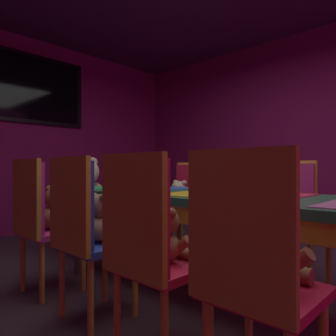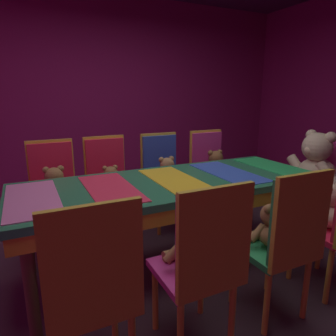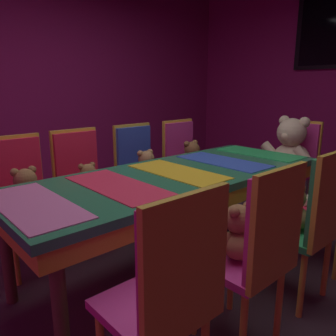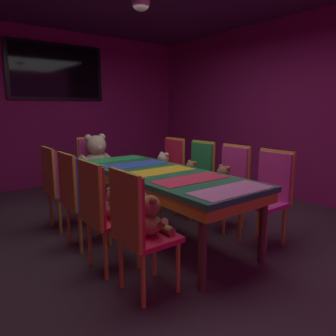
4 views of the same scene
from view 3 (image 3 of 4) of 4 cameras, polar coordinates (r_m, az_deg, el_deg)
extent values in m
plane|color=#3F2D38|center=(2.67, 1.48, -16.26)|extent=(7.90, 7.90, 0.00)
cube|color=#8C1959|center=(4.56, -22.07, 13.60)|extent=(0.12, 6.40, 2.80)
cube|color=#26724C|center=(2.39, 1.59, -1.27)|extent=(0.90, 2.40, 0.05)
cube|color=gold|center=(2.41, 1.58, -2.99)|extent=(0.88, 2.35, 0.10)
cylinder|color=#4C3826|center=(3.13, 21.21, -5.66)|extent=(0.07, 0.07, 0.69)
cylinder|color=#4C3826|center=(1.71, -17.83, -22.42)|extent=(0.07, 0.07, 0.69)
cylinder|color=#4C3826|center=(3.52, 10.11, -2.82)|extent=(0.07, 0.07, 0.69)
cylinder|color=#4C3826|center=(2.34, -25.78, -12.73)|extent=(0.07, 0.07, 0.69)
cube|color=pink|center=(1.87, -21.92, -5.78)|extent=(0.77, 0.32, 0.01)
cube|color=#E52D4C|center=(2.08, -8.68, -2.95)|extent=(0.77, 0.32, 0.01)
cube|color=yellow|center=(2.39, 1.59, -0.63)|extent=(0.77, 0.32, 0.01)
cube|color=blue|center=(2.75, 9.34, 1.14)|extent=(0.77, 0.32, 0.01)
cube|color=green|center=(3.16, 15.18, 2.47)|extent=(0.77, 0.32, 0.01)
cube|color=red|center=(2.66, -22.73, -7.02)|extent=(0.40, 0.40, 0.04)
cube|color=red|center=(2.75, -24.50, -0.65)|extent=(0.05, 0.38, 0.50)
cube|color=gold|center=(2.77, -24.64, -0.57)|extent=(0.03, 0.41, 0.55)
cylinder|color=gold|center=(2.66, -17.77, -11.97)|extent=(0.04, 0.04, 0.42)
cylinder|color=gold|center=(2.57, -24.45, -13.57)|extent=(0.04, 0.04, 0.42)
cylinder|color=gold|center=(2.93, -20.40, -9.71)|extent=(0.04, 0.04, 0.42)
cylinder|color=gold|center=(2.85, -26.47, -11.04)|extent=(0.04, 0.04, 0.42)
ellipsoid|color=olive|center=(2.63, -22.94, -4.81)|extent=(0.20, 0.20, 0.16)
sphere|color=olive|center=(2.57, -23.11, -1.86)|extent=(0.16, 0.16, 0.16)
sphere|color=#AE7747|center=(2.52, -22.68, -2.38)|extent=(0.06, 0.06, 0.06)
sphere|color=olive|center=(2.59, -22.12, -0.28)|extent=(0.06, 0.06, 0.06)
sphere|color=olive|center=(2.56, -24.64, -0.71)|extent=(0.06, 0.06, 0.06)
cylinder|color=olive|center=(2.62, -20.62, -4.30)|extent=(0.06, 0.14, 0.13)
cylinder|color=olive|center=(2.56, -24.78, -5.12)|extent=(0.06, 0.14, 0.13)
cylinder|color=olive|center=(2.54, -20.72, -6.49)|extent=(0.07, 0.15, 0.07)
cylinder|color=olive|center=(2.51, -22.98, -6.96)|extent=(0.07, 0.15, 0.07)
cube|color=red|center=(2.88, -13.36, -4.73)|extent=(0.40, 0.40, 0.04)
cube|color=red|center=(2.97, -15.32, 1.09)|extent=(0.05, 0.38, 0.50)
cube|color=gold|center=(2.99, -15.51, 1.16)|extent=(0.03, 0.41, 0.55)
cylinder|color=gold|center=(2.91, -8.77, -9.19)|extent=(0.04, 0.04, 0.42)
cylinder|color=gold|center=(2.76, -14.42, -10.74)|extent=(0.04, 0.04, 0.42)
cylinder|color=gold|center=(3.16, -11.98, -7.40)|extent=(0.04, 0.04, 0.42)
cylinder|color=gold|center=(3.03, -17.27, -8.69)|extent=(0.04, 0.04, 0.42)
ellipsoid|color=olive|center=(2.85, -13.46, -2.95)|extent=(0.17, 0.17, 0.13)
sphere|color=olive|center=(2.81, -13.45, -0.67)|extent=(0.13, 0.13, 0.13)
sphere|color=#AE7747|center=(2.77, -12.99, -1.04)|extent=(0.05, 0.05, 0.05)
sphere|color=olive|center=(2.83, -12.77, 0.54)|extent=(0.05, 0.05, 0.05)
sphere|color=olive|center=(2.79, -14.56, 0.22)|extent=(0.05, 0.05, 0.05)
cylinder|color=olive|center=(2.86, -11.68, -2.54)|extent=(0.05, 0.12, 0.11)
cylinder|color=olive|center=(2.78, -14.64, -3.16)|extent=(0.05, 0.12, 0.11)
cylinder|color=olive|center=(2.80, -11.54, -4.16)|extent=(0.06, 0.12, 0.06)
cylinder|color=olive|center=(2.76, -13.13, -4.52)|extent=(0.06, 0.12, 0.06)
cube|color=#2D47B2|center=(3.17, -3.82, -2.68)|extent=(0.40, 0.40, 0.04)
cube|color=#2D47B2|center=(3.25, -5.86, 2.58)|extent=(0.05, 0.38, 0.50)
cube|color=gold|center=(3.26, -6.08, 2.63)|extent=(0.03, 0.41, 0.55)
cylinder|color=gold|center=(3.22, 0.27, -6.68)|extent=(0.04, 0.04, 0.42)
cylinder|color=gold|center=(3.03, -4.27, -8.07)|extent=(0.04, 0.04, 0.42)
cylinder|color=gold|center=(3.45, -3.31, -5.28)|extent=(0.04, 0.04, 0.42)
cylinder|color=gold|center=(3.28, -7.71, -6.46)|extent=(0.04, 0.04, 0.42)
ellipsoid|color=#9E7247|center=(3.14, -3.85, -0.87)|extent=(0.19, 0.19, 0.15)
sphere|color=#9E7247|center=(3.10, -3.70, 1.53)|extent=(0.15, 0.15, 0.15)
sphere|color=tan|center=(3.06, -3.10, 1.17)|extent=(0.06, 0.06, 0.06)
sphere|color=#9E7247|center=(3.13, -3.08, 2.75)|extent=(0.06, 0.06, 0.06)
sphere|color=#9E7247|center=(3.06, -4.75, 2.47)|extent=(0.06, 0.06, 0.06)
cylinder|color=#9E7247|center=(3.17, -2.07, -0.45)|extent=(0.05, 0.13, 0.13)
cylinder|color=#9E7247|center=(3.05, -4.81, -1.03)|extent=(0.05, 0.13, 0.13)
cylinder|color=#9E7247|center=(3.09, -1.69, -2.06)|extent=(0.06, 0.14, 0.06)
cylinder|color=#9E7247|center=(3.03, -3.14, -2.41)|extent=(0.06, 0.14, 0.06)
cube|color=#CC338C|center=(3.55, 3.81, -0.87)|extent=(0.40, 0.40, 0.04)
cube|color=#CC338C|center=(3.62, 1.84, 3.81)|extent=(0.05, 0.38, 0.50)
cube|color=gold|center=(3.64, 1.61, 3.85)|extent=(0.03, 0.41, 0.55)
cylinder|color=gold|center=(3.63, 7.34, -4.43)|extent=(0.04, 0.04, 0.42)
cylinder|color=gold|center=(3.40, 3.79, -5.58)|extent=(0.04, 0.04, 0.42)
cylinder|color=gold|center=(3.83, 3.73, -3.34)|extent=(0.04, 0.04, 0.42)
cylinder|color=gold|center=(3.62, 0.16, -4.34)|extent=(0.04, 0.04, 0.42)
ellipsoid|color=brown|center=(3.53, 3.84, 0.86)|extent=(0.20, 0.20, 0.16)
sphere|color=brown|center=(3.48, 4.09, 3.17)|extent=(0.16, 0.16, 0.16)
sphere|color=#99663C|center=(3.45, 4.75, 2.84)|extent=(0.06, 0.06, 0.06)
sphere|color=brown|center=(3.53, 4.60, 4.31)|extent=(0.06, 0.06, 0.06)
sphere|color=brown|center=(3.44, 3.18, 4.10)|extent=(0.06, 0.06, 0.06)
cylinder|color=brown|center=(3.57, 5.48, 1.25)|extent=(0.06, 0.14, 0.14)
cylinder|color=brown|center=(3.42, 3.15, 0.76)|extent=(0.06, 0.14, 0.14)
cylinder|color=brown|center=(3.49, 6.01, -0.26)|extent=(0.07, 0.15, 0.07)
cylinder|color=brown|center=(3.41, 4.79, -0.55)|extent=(0.07, 0.15, 0.07)
cube|color=#CC338C|center=(1.52, -2.79, -22.49)|extent=(0.40, 0.40, 0.04)
cube|color=#CC338C|center=(1.26, 2.47, -16.17)|extent=(0.05, 0.38, 0.50)
cube|color=gold|center=(1.24, 3.19, -16.53)|extent=(0.03, 0.41, 0.55)
cylinder|color=gold|center=(1.83, -1.90, -24.11)|extent=(0.04, 0.04, 0.42)
cube|color=#CC338C|center=(1.86, 11.90, -15.45)|extent=(0.40, 0.40, 0.04)
cube|color=#CC338C|center=(1.65, 17.44, -9.19)|extent=(0.05, 0.38, 0.50)
cube|color=gold|center=(1.64, 18.10, -9.39)|extent=(0.03, 0.41, 0.55)
cylinder|color=gold|center=(2.02, 18.35, -20.88)|extent=(0.04, 0.04, 0.42)
cylinder|color=gold|center=(1.80, 12.66, -25.40)|extent=(0.04, 0.04, 0.42)
cylinder|color=gold|center=(2.16, 10.67, -17.86)|extent=(0.04, 0.04, 0.42)
cylinder|color=gold|center=(1.96, 4.49, -21.41)|extent=(0.04, 0.04, 0.42)
ellipsoid|color=olive|center=(1.81, 12.06, -12.60)|extent=(0.19, 0.19, 0.15)
sphere|color=olive|center=(1.76, 11.85, -8.48)|extent=(0.15, 0.15, 0.15)
sphere|color=#AE7747|center=(1.79, 10.50, -8.39)|extent=(0.06, 0.06, 0.06)
sphere|color=olive|center=(1.69, 11.24, -7.37)|extent=(0.06, 0.06, 0.06)
sphere|color=olive|center=(1.78, 13.46, -6.43)|extent=(0.06, 0.06, 0.06)
cylinder|color=olive|center=(1.75, 9.18, -12.77)|extent=(0.05, 0.13, 0.12)
cylinder|color=olive|center=(1.89, 12.85, -10.91)|extent=(0.05, 0.13, 0.12)
cylinder|color=olive|center=(1.86, 7.93, -13.35)|extent=(0.06, 0.14, 0.06)
cylinder|color=olive|center=(1.93, 9.89, -12.38)|extent=(0.06, 0.14, 0.06)
cube|color=#268C4C|center=(2.30, 20.55, -10.14)|extent=(0.40, 0.40, 0.04)
cube|color=#268C4C|center=(2.13, 25.42, -4.67)|extent=(0.05, 0.38, 0.50)
cube|color=gold|center=(2.13, 25.95, -4.79)|extent=(0.03, 0.41, 0.55)
cylinder|color=gold|center=(2.47, 25.27, -14.79)|extent=(0.04, 0.04, 0.42)
cylinder|color=gold|center=(2.21, 21.80, -17.96)|extent=(0.04, 0.04, 0.42)
cylinder|color=gold|center=(2.59, 18.63, -12.81)|extent=(0.04, 0.04, 0.42)
cylinder|color=gold|center=(2.34, 14.57, -15.47)|extent=(0.04, 0.04, 0.42)
ellipsoid|color=olive|center=(2.26, 20.75, -7.87)|extent=(0.18, 0.18, 0.14)
sphere|color=olive|center=(2.22, 20.68, -4.74)|extent=(0.14, 0.14, 0.14)
sphere|color=#AE7747|center=(2.25, 19.58, -4.73)|extent=(0.05, 0.05, 0.05)
sphere|color=olive|center=(2.16, 20.50, -3.82)|extent=(0.05, 0.05, 0.05)
sphere|color=olive|center=(2.25, 21.77, -3.23)|extent=(0.05, 0.05, 0.05)
cylinder|color=olive|center=(2.20, 18.87, -7.94)|extent=(0.05, 0.12, 0.12)
cylinder|color=olive|center=(2.34, 21.01, -6.75)|extent=(0.05, 0.12, 0.12)
cylinder|color=olive|center=(2.29, 17.55, -8.61)|extent=(0.06, 0.13, 0.06)
cylinder|color=olive|center=(2.36, 18.72, -7.97)|extent=(0.06, 0.13, 0.06)
cube|color=red|center=(2.80, 25.57, -6.34)|extent=(0.40, 0.40, 0.04)
cylinder|color=gold|center=(3.07, 23.55, -8.96)|extent=(0.04, 0.04, 0.42)
cylinder|color=gold|center=(2.80, 20.72, -10.89)|extent=(0.04, 0.04, 0.42)
ellipsoid|color=beige|center=(2.76, 25.81, -4.18)|extent=(0.21, 0.21, 0.16)
sphere|color=beige|center=(2.73, 25.79, -1.13)|extent=(0.16, 0.16, 0.16)
sphere|color=#FDDCAD|center=(2.75, 24.69, -1.16)|extent=(0.06, 0.06, 0.06)
sphere|color=beige|center=(2.65, 25.76, -0.14)|extent=(0.06, 0.06, 0.06)
cylinder|color=beige|center=(2.68, 24.16, -4.15)|extent=(0.06, 0.15, 0.14)
cylinder|color=beige|center=(2.86, 25.87, -3.23)|extent=(0.06, 0.15, 0.14)
cylinder|color=beige|center=(2.78, 22.71, -4.95)|extent=(0.07, 0.15, 0.07)
cylinder|color=beige|center=(2.87, 23.66, -4.44)|extent=(0.07, 0.15, 0.07)
cube|color=#CC338C|center=(3.73, 19.96, -0.97)|extent=(0.40, 0.40, 0.04)
cube|color=#CC338C|center=(3.84, 21.58, 3.41)|extent=(0.38, 0.05, 0.50)
cube|color=gold|center=(3.85, 21.73, 3.44)|extent=(0.41, 0.03, 0.55)
cylinder|color=gold|center=(3.86, 22.91, -4.29)|extent=(0.04, 0.04, 0.42)
cylinder|color=gold|center=(3.59, 20.67, -5.44)|extent=(0.04, 0.04, 0.42)
cylinder|color=gold|center=(4.00, 18.79, -3.33)|extent=(0.04, 0.04, 0.42)
cylinder|color=gold|center=(3.74, 16.34, -4.35)|extent=(0.04, 0.04, 0.42)
ellipsoid|color=beige|center=(3.69, 20.19, 1.72)|extent=(0.36, 0.36, 0.29)
sphere|color=beige|center=(3.62, 20.29, 5.68)|extent=(0.29, 0.29, 0.29)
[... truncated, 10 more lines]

